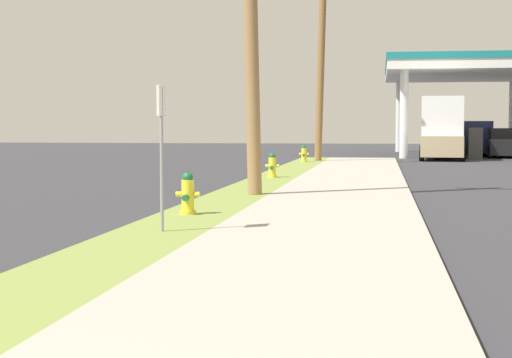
{
  "coord_description": "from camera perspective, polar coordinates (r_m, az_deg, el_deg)",
  "views": [
    {
      "loc": [
        3.9,
        -0.68,
        1.64
      ],
      "look_at": [
        1.44,
        15.35,
        0.6
      ],
      "focal_mm": 57.15,
      "sensor_mm": 36.0,
      "label": 1
    }
  ],
  "objects": [
    {
      "name": "fire_hydrant_fourth",
      "position": [
        35.53,
        3.37,
        1.73
      ],
      "size": [
        0.42,
        0.38,
        0.74
      ],
      "color": "yellow",
      "rests_on": "grass_verge"
    },
    {
      "name": "fire_hydrant_third",
      "position": [
        24.57,
        1.14,
        0.88
      ],
      "size": [
        0.42,
        0.37,
        0.74
      ],
      "color": "yellow",
      "rests_on": "grass_verge"
    },
    {
      "name": "street_sign_post",
      "position": [
        11.88,
        -6.64,
        3.61
      ],
      "size": [
        0.05,
        0.36,
        2.12
      ],
      "color": "gray",
      "rests_on": "grass_verge"
    },
    {
      "name": "fire_hydrant_second",
      "position": [
        14.26,
        -4.8,
        -1.16
      ],
      "size": [
        0.42,
        0.38,
        0.74
      ],
      "color": "yellow",
      "rests_on": "grass_verge"
    },
    {
      "name": "utility_pole_background",
      "position": [
        36.98,
        4.56,
        7.82
      ],
      "size": [
        1.41,
        0.36,
        8.25
      ],
      "color": "olive",
      "rests_on": "grass_verge"
    },
    {
      "name": "car_black_by_near_pump",
      "position": [
        45.83,
        16.99,
        2.36
      ],
      "size": [
        2.13,
        4.58,
        1.57
      ],
      "color": "black",
      "rests_on": "ground"
    },
    {
      "name": "truck_navy_on_apron",
      "position": [
        48.61,
        14.96,
        2.69
      ],
      "size": [
        2.27,
        5.46,
        1.97
      ],
      "color": "navy",
      "rests_on": "ground"
    },
    {
      "name": "truck_silver_at_forecourt",
      "position": [
        52.29,
        14.6,
        2.75
      ],
      "size": [
        2.44,
        5.52,
        1.97
      ],
      "color": "#BCBCC1",
      "rests_on": "ground"
    },
    {
      "name": "car_white_by_far_pump",
      "position": [
        56.13,
        14.42,
        2.61
      ],
      "size": [
        2.23,
        4.62,
        1.57
      ],
      "color": "white",
      "rests_on": "ground"
    },
    {
      "name": "truck_tan_at_far_bay",
      "position": [
        42.16,
        12.97,
        3.36
      ],
      "size": [
        2.64,
        6.55,
        3.11
      ],
      "color": "tan",
      "rests_on": "ground"
    }
  ]
}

